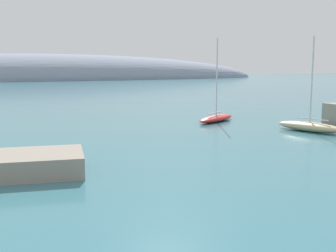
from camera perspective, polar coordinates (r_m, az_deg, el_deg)
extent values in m
ellipsoid|color=gray|center=(219.15, -17.13, 6.07)|extent=(247.53, 54.47, 25.58)
ellipsoid|color=red|center=(53.27, 6.60, 1.04)|extent=(7.58, 5.67, 0.77)
cylinder|color=silver|center=(52.88, 6.69, 6.65)|extent=(0.16, 0.16, 9.66)
cube|color=silver|center=(52.89, 6.44, 1.79)|extent=(2.99, 1.86, 0.10)
ellipsoid|color=#C6B284|center=(47.44, 18.80, -0.09)|extent=(4.29, 7.91, 1.01)
cylinder|color=silver|center=(47.01, 19.09, 6.02)|extent=(0.16, 0.16, 9.11)
cube|color=silver|center=(47.16, 19.21, 0.89)|extent=(1.15, 3.31, 0.10)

